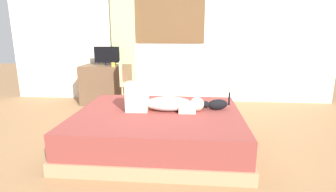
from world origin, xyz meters
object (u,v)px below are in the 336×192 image
Objects in this scene: cup at (113,65)px; person_lying at (161,101)px; chair_by_desk at (127,81)px; cat at (216,104)px; tv_monitor at (107,56)px; desk at (107,84)px; bed at (158,129)px.

person_lying is at bearing -56.81° from cup.
chair_by_desk is (0.28, -0.15, -0.27)m from cup.
cat is 0.72× the size of tv_monitor.
cup is (-1.06, 1.61, 0.24)m from person_lying.
chair_by_desk is (-1.45, 1.37, 0.01)m from cat.
tv_monitor reaches higher than cup.
chair_by_desk is at bearing -35.99° from desk.
cup is at bearing 138.61° from cat.
desk is 1.05× the size of chair_by_desk.
chair_by_desk is (-0.77, 1.46, -0.03)m from person_lying.
chair_by_desk is at bearing -28.07° from cup.
cat reaches higher than bed.
person_lying reaches higher than cat.
bed is 2.26m from desk.
person_lying is at bearing 71.33° from bed.
cup reaches higher than cat.
cat is 1.99m from chair_by_desk.
chair_by_desk reaches higher than desk.
person_lying is 2.72× the size of cat.
bed is at bearing -56.65° from desk.
desk is (-1.24, 1.89, 0.16)m from bed.
chair_by_desk is (0.45, -0.36, -0.41)m from tv_monitor.
bed is 0.77m from cat.
tv_monitor is 0.71m from chair_by_desk.
bed is at bearing -57.45° from tv_monitor.
desk is (-1.26, 1.82, -0.17)m from person_lying.
desk is (-1.94, 1.73, -0.13)m from cat.
person_lying is 1.65m from chair_by_desk.
cat is 4.55× the size of cup.
cat is at bearing -41.39° from cup.
person_lying is 2.23m from tv_monitor.
person_lying is 1.95× the size of tv_monitor.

